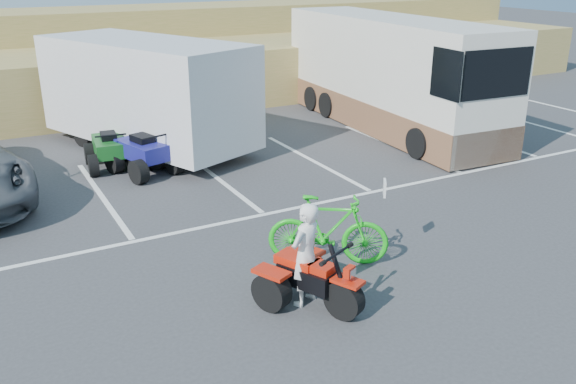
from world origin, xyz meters
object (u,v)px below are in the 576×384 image
rider (305,254)px  cargo_trailer (146,91)px  rv_motorhome (388,81)px  quad_atv_green (112,168)px  green_dirt_bike (328,230)px  quad_atv_blue (145,173)px  red_trike_atv (313,305)px

rider → cargo_trailer: size_ratio=0.24×
rv_motorhome → quad_atv_green: size_ratio=5.95×
green_dirt_bike → quad_atv_blue: bearing=47.4°
green_dirt_bike → red_trike_atv: bearing=173.6°
rv_motorhome → red_trike_atv: bearing=-129.2°
red_trike_atv → rv_motorhome: (7.44, 8.08, 1.42)m
rider → red_trike_atv: bearing=90.0°
cargo_trailer → quad_atv_blue: size_ratio=4.10×
cargo_trailer → rv_motorhome: rv_motorhome is taller
rider → rv_motorhome: size_ratio=0.18×
rider → quad_atv_blue: 7.14m
red_trike_atv → cargo_trailer: size_ratio=0.23×
green_dirt_bike → cargo_trailer: size_ratio=0.30×
rider → rv_motorhome: bearing=-157.9°
red_trike_atv → quad_atv_green: size_ratio=1.02×
cargo_trailer → rv_motorhome: bearing=-31.6°
rider → rv_motorhome: (7.50, 7.95, 0.60)m
cargo_trailer → red_trike_atv: bearing=-114.0°
cargo_trailer → rider: bearing=-114.4°
cargo_trailer → quad_atv_blue: cargo_trailer is taller
red_trike_atv → rider: rider is taller
quad_atv_green → red_trike_atv: bearing=-75.8°
red_trike_atv → quad_atv_green: red_trike_atv is taller
rider → green_dirt_bike: size_ratio=0.79×
red_trike_atv → quad_atv_green: 8.12m
rider → green_dirt_bike: (0.99, 0.95, -0.20)m
green_dirt_bike → cargo_trailer: bearing=39.0°
quad_atv_blue → green_dirt_bike: bearing=-93.1°
green_dirt_bike → rv_motorhome: bearing=-8.7°
cargo_trailer → quad_atv_blue: (-0.75, -2.04, -1.59)m
cargo_trailer → quad_atv_green: (-1.37, -1.21, -1.59)m
green_dirt_bike → quad_atv_green: bearing=50.6°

